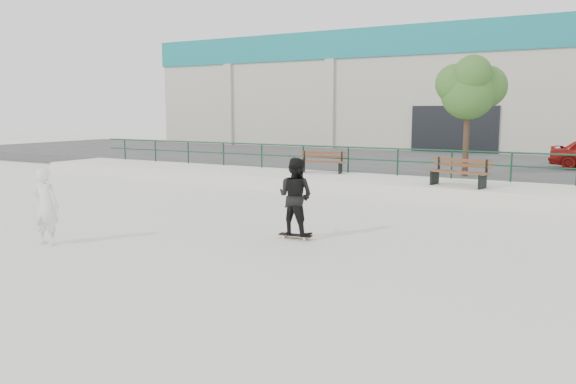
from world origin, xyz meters
The scene contains 11 objects.
ground centered at (0.00, 0.00, 0.00)m, with size 120.00×120.00×0.00m, color beige.
ledge centered at (0.00, 9.50, 0.25)m, with size 30.00×3.00×0.50m, color beige.
parking_strip centered at (0.00, 18.00, 0.25)m, with size 60.00×14.00×0.50m, color #363636.
railing centered at (0.00, 10.80, 1.24)m, with size 28.00×0.06×1.03m.
commercial_building centered at (0.00, 31.99, 4.58)m, with size 44.20×16.33×8.00m.
bench_left centered at (-1.89, 10.26, 0.91)m, with size 1.89×0.89×0.84m.
bench_right centered at (3.70, 8.84, 0.94)m, with size 2.02×0.95×0.90m.
tree centered at (3.28, 11.85, 3.78)m, with size 2.46×2.19×4.37m.
skateboard centered at (1.66, 1.61, 0.07)m, with size 0.80×0.28×0.09m.
standing_skater centered at (1.66, 1.61, 0.98)m, with size 0.86×0.67×1.77m, color black.
seated_skater centered at (-2.80, -1.56, 0.85)m, with size 0.62×0.40×1.69m, color white.
Camera 1 is at (7.70, -9.45, 2.91)m, focal length 35.00 mm.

